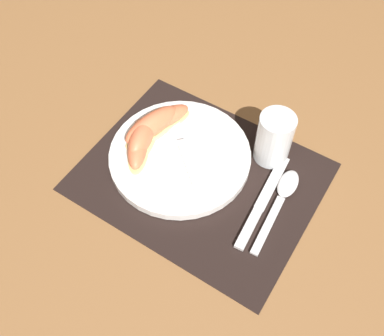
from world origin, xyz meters
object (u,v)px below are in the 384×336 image
Objects in this scene: citrus_wedge_1 at (152,126)px; spoon at (283,194)px; knife at (262,203)px; fork at (180,143)px; plate at (180,156)px; juice_glass at (274,140)px; citrus_wedge_0 at (160,121)px; citrus_wedge_3 at (138,144)px; citrus_wedge_2 at (142,138)px.

spoon is at bearing 3.60° from citrus_wedge_1.
knife is 1.34× the size of fork.
plate is at bearing -10.05° from citrus_wedge_1.
citrus_wedge_0 is (-0.21, -0.06, -0.01)m from juice_glass.
juice_glass is 0.25m from citrus_wedge_3.
citrus_wedge_0 is (-0.06, 0.02, 0.01)m from fork.
citrus_wedge_0 is at bearing 153.21° from plate.
citrus_wedge_1 is at bearing -176.40° from spoon.
plate reaches higher than knife.
fork is at bearing 33.82° from citrus_wedge_2.
juice_glass is at bearing 130.86° from spoon.
spoon is 0.21m from fork.
citrus_wedge_0 is (-0.27, 0.01, 0.03)m from spoon.
knife is at bearing 3.85° from citrus_wedge_2.
plate is 0.17m from knife.
citrus_wedge_1 is (-0.27, -0.02, 0.03)m from spoon.
fork is 0.08m from citrus_wedge_3.
juice_glass is at bearing 28.00° from fork.
citrus_wedge_2 is 0.01m from citrus_wedge_3.
fork is 1.18× the size of citrus_wedge_1.
spoon is 0.27m from citrus_wedge_0.
citrus_wedge_0 is at bearing 163.99° from fork.
citrus_wedge_3 is at bearing -138.61° from fork.
citrus_wedge_2 is at bearing -176.15° from knife.
fork is (-0.01, 0.02, 0.01)m from plate.
citrus_wedge_0 is at bearing 89.19° from citrus_wedge_2.
citrus_wedge_0 reaches higher than plate.
citrus_wedge_1 is (-0.06, -0.01, 0.02)m from fork.
fork is (-0.15, -0.08, -0.03)m from juice_glass.
juice_glass is (0.14, 0.10, 0.04)m from plate.
juice_glass is 1.00× the size of citrus_wedge_2.
fork is at bearing 41.39° from citrus_wedge_3.
juice_glass is at bearing 35.06° from plate.
knife is (0.17, -0.00, -0.01)m from plate.
plate is 2.55× the size of juice_glass.
spoon is (0.02, 0.03, 0.00)m from knife.
citrus_wedge_1 is (-0.24, 0.02, 0.03)m from knife.
spoon is 1.80× the size of citrus_wedge_2.
juice_glass is at bearing 22.11° from citrus_wedge_1.
fork is at bearing -152.00° from juice_glass.
spoon is at bearing 8.43° from plate.
knife is 1.69× the size of citrus_wedge_3.
plate reaches higher than spoon.
citrus_wedge_3 reaches higher than fork.
juice_glass reaches higher than citrus_wedge_3.
fork is at bearing 5.25° from citrus_wedge_1.
fork is 1.26× the size of citrus_wedge_3.
plate is 2.13× the size of citrus_wedge_3.
spoon is 0.28m from citrus_wedge_3.
knife is 1.53× the size of citrus_wedge_0.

